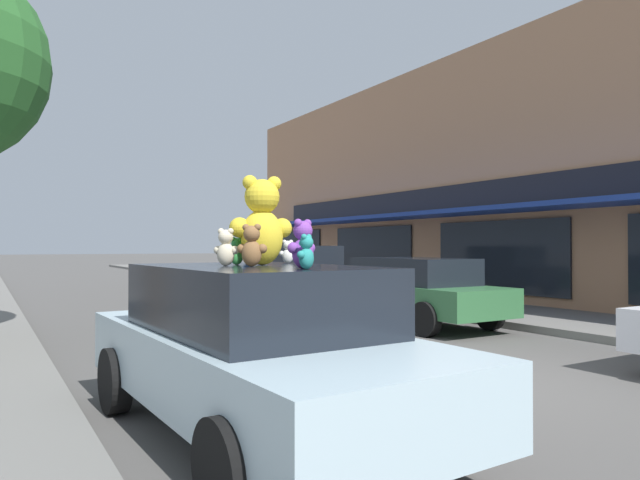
{
  "coord_description": "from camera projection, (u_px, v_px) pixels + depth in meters",
  "views": [
    {
      "loc": [
        -5.0,
        -5.27,
        1.68
      ],
      "look_at": [
        -0.43,
        2.42,
        1.78
      ],
      "focal_mm": 32.0,
      "sensor_mm": 36.0,
      "label": 1
    }
  ],
  "objects": [
    {
      "name": "plush_art_car",
      "position": [
        255.0,
        346.0,
        5.07
      ],
      "size": [
        2.1,
        4.51,
        1.51
      ],
      "rotation": [
        0.0,
        0.0,
        0.04
      ],
      "color": "#ADC6D1",
      "rests_on": "ground_plane"
    },
    {
      "name": "parked_car_far_center",
      "position": [
        414.0,
        289.0,
        12.17
      ],
      "size": [
        1.88,
        4.35,
        1.43
      ],
      "color": "#336B3D",
      "rests_on": "ground_plane"
    },
    {
      "name": "parked_car_far_right",
      "position": [
        299.0,
        274.0,
        16.56
      ],
      "size": [
        2.02,
        4.02,
        1.7
      ],
      "color": "black",
      "rests_on": "ground_plane"
    },
    {
      "name": "teddy_bear_teal",
      "position": [
        306.0,
        252.0,
        4.27
      ],
      "size": [
        0.2,
        0.16,
        0.27
      ],
      "rotation": [
        0.0,
        0.0,
        3.69
      ],
      "color": "teal",
      "rests_on": "plush_art_car"
    },
    {
      "name": "storefront_row",
      "position": [
        611.0,
        182.0,
        18.48
      ],
      "size": [
        12.07,
        29.88,
        7.58
      ],
      "color": "tan",
      "rests_on": "ground_plane"
    },
    {
      "name": "teddy_bear_white",
      "position": [
        288.0,
        252.0,
        5.82
      ],
      "size": [
        0.18,
        0.14,
        0.24
      ],
      "rotation": [
        0.0,
        0.0,
        2.67
      ],
      "color": "white",
      "rests_on": "plush_art_car"
    },
    {
      "name": "ground_plane",
      "position": [
        449.0,
        382.0,
        7.07
      ],
      "size": [
        260.0,
        260.0,
        0.0
      ],
      "primitive_type": "plane",
      "color": "#514F4C"
    },
    {
      "name": "teddy_bear_blue",
      "position": [
        249.0,
        250.0,
        5.74
      ],
      "size": [
        0.21,
        0.14,
        0.28
      ],
      "rotation": [
        0.0,
        0.0,
        2.96
      ],
      "color": "blue",
      "rests_on": "plush_art_car"
    },
    {
      "name": "teddy_bear_purple",
      "position": [
        303.0,
        245.0,
        4.44
      ],
      "size": [
        0.29,
        0.21,
        0.39
      ],
      "rotation": [
        0.0,
        0.0,
        3.47
      ],
      "color": "purple",
      "rests_on": "plush_art_car"
    },
    {
      "name": "teddy_bear_cream",
      "position": [
        226.0,
        248.0,
        5.06
      ],
      "size": [
        0.22,
        0.23,
        0.34
      ],
      "rotation": [
        0.0,
        0.0,
        2.3
      ],
      "color": "beige",
      "rests_on": "plush_art_car"
    },
    {
      "name": "teddy_bear_green",
      "position": [
        237.0,
        251.0,
        5.32
      ],
      "size": [
        0.2,
        0.13,
        0.26
      ],
      "rotation": [
        0.0,
        0.0,
        3.31
      ],
      "color": "green",
      "rests_on": "plush_art_car"
    },
    {
      "name": "teddy_bear_brown",
      "position": [
        252.0,
        246.0,
        4.9
      ],
      "size": [
        0.26,
        0.24,
        0.37
      ],
      "rotation": [
        0.0,
        0.0,
        2.44
      ],
      "color": "olive",
      "rests_on": "plush_art_car"
    },
    {
      "name": "teddy_bear_giant",
      "position": [
        262.0,
        222.0,
        5.29
      ],
      "size": [
        0.62,
        0.4,
        0.83
      ],
      "rotation": [
        0.0,
        0.0,
        3.01
      ],
      "color": "yellow",
      "rests_on": "plush_art_car"
    }
  ]
}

